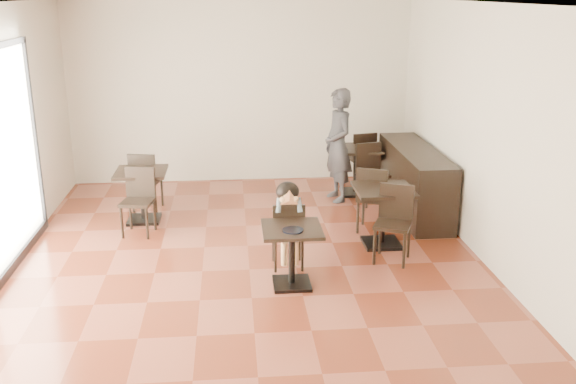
{
  "coord_description": "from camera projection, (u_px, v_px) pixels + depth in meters",
  "views": [
    {
      "loc": [
        -0.18,
        -7.36,
        3.35
      ],
      "look_at": [
        0.49,
        0.01,
        1.0
      ],
      "focal_mm": 40.0,
      "sensor_mm": 36.0,
      "label": 1
    }
  ],
  "objects": [
    {
      "name": "pizza_slice",
      "position": [
        289.0,
        199.0,
        7.65
      ],
      "size": [
        0.26,
        0.2,
        0.06
      ],
      "primitive_type": null,
      "color": "#E7CA76",
      "rests_on": "child"
    },
    {
      "name": "chair_left_b",
      "position": [
        137.0,
        203.0,
        9.04
      ],
      "size": [
        0.5,
        0.5,
        0.94
      ],
      "primitive_type": null,
      "rotation": [
        0.0,
        0.0,
        -0.19
      ],
      "color": "black",
      "rests_on": "floor"
    },
    {
      "name": "plate",
      "position": [
        293.0,
        230.0,
        7.28
      ],
      "size": [
        0.25,
        0.25,
        0.01
      ],
      "primitive_type": "cylinder",
      "color": "black",
      "rests_on": "child_table"
    },
    {
      "name": "wall_front",
      "position": [
        267.0,
        304.0,
        3.73
      ],
      "size": [
        6.0,
        0.01,
        3.2
      ],
      "primitive_type": "cube",
      "color": "beige",
      "rests_on": "floor"
    },
    {
      "name": "service_counter",
      "position": [
        415.0,
        180.0,
        9.99
      ],
      "size": [
        0.6,
        2.4,
        1.0
      ],
      "primitive_type": "cube",
      "color": "black",
      "rests_on": "floor"
    },
    {
      "name": "adult_patron",
      "position": [
        338.0,
        145.0,
        10.4
      ],
      "size": [
        0.59,
        0.76,
        1.85
      ],
      "primitive_type": "imported",
      "rotation": [
        0.0,
        0.0,
        -1.34
      ],
      "color": "#36363A",
      "rests_on": "floor"
    },
    {
      "name": "chair_left_a",
      "position": [
        147.0,
        180.0,
        10.08
      ],
      "size": [
        0.5,
        0.5,
        0.94
      ],
      "primitive_type": null,
      "rotation": [
        0.0,
        0.0,
        2.95
      ],
      "color": "black",
      "rests_on": "floor"
    },
    {
      "name": "cafe_table_left",
      "position": [
        143.0,
        196.0,
        9.59
      ],
      "size": [
        0.87,
        0.87,
        0.79
      ],
      "primitive_type": null,
      "rotation": [
        0.0,
        0.0,
        -0.19
      ],
      "color": "black",
      "rests_on": "floor"
    },
    {
      "name": "child_table",
      "position": [
        292.0,
        257.0,
        7.49
      ],
      "size": [
        0.69,
        0.69,
        0.73
      ],
      "primitive_type": null,
      "color": "black",
      "rests_on": "floor"
    },
    {
      "name": "chair_back_a",
      "position": [
        360.0,
        158.0,
        11.37
      ],
      "size": [
        0.53,
        0.53,
        0.97
      ],
      "primitive_type": null,
      "rotation": [
        0.0,
        0.0,
        3.38
      ],
      "color": "black",
      "rests_on": "floor"
    },
    {
      "name": "floor",
      "position": [
        249.0,
        270.0,
        8.02
      ],
      "size": [
        6.0,
        8.0,
        0.01
      ],
      "primitive_type": "cube",
      "color": "brown",
      "rests_on": "ground"
    },
    {
      "name": "child_chair",
      "position": [
        288.0,
        234.0,
        7.99
      ],
      "size": [
        0.39,
        0.39,
        0.87
      ],
      "primitive_type": null,
      "rotation": [
        0.0,
        0.0,
        3.14
      ],
      "color": "black",
      "rests_on": "floor"
    },
    {
      "name": "chair_mid_a",
      "position": [
        374.0,
        198.0,
        9.17
      ],
      "size": [
        0.58,
        0.58,
        0.98
      ],
      "primitive_type": null,
      "rotation": [
        0.0,
        0.0,
        2.73
      ],
      "color": "black",
      "rests_on": "floor"
    },
    {
      "name": "ceiling",
      "position": [
        244.0,
        3.0,
        7.05
      ],
      "size": [
        6.0,
        8.0,
        0.01
      ],
      "primitive_type": "cube",
      "color": "silver",
      "rests_on": "floor"
    },
    {
      "name": "child",
      "position": [
        288.0,
        225.0,
        7.95
      ],
      "size": [
        0.39,
        0.55,
        1.1
      ],
      "primitive_type": null,
      "color": "slate",
      "rests_on": "child_chair"
    },
    {
      "name": "cafe_table_back",
      "position": [
        356.0,
        171.0,
        10.88
      ],
      "size": [
        0.92,
        0.92,
        0.81
      ],
      "primitive_type": null,
      "rotation": [
        0.0,
        0.0,
        0.23
      ],
      "color": "black",
      "rests_on": "floor"
    },
    {
      "name": "chair_mid_b",
      "position": [
        393.0,
        225.0,
        8.13
      ],
      "size": [
        0.58,
        0.58,
        0.98
      ],
      "primitive_type": null,
      "rotation": [
        0.0,
        0.0,
        -0.42
      ],
      "color": "black",
      "rests_on": "floor"
    },
    {
      "name": "chair_back_b",
      "position": [
        373.0,
        175.0,
        10.34
      ],
      "size": [
        0.53,
        0.53,
        0.97
      ],
      "primitive_type": null,
      "rotation": [
        0.0,
        0.0,
        0.23
      ],
      "color": "black",
      "rests_on": "floor"
    },
    {
      "name": "cafe_table_mid",
      "position": [
        383.0,
        217.0,
        8.68
      ],
      "size": [
        1.01,
        1.01,
        0.81
      ],
      "primitive_type": null,
      "rotation": [
        0.0,
        0.0,
        -0.42
      ],
      "color": "black",
      "rests_on": "floor"
    },
    {
      "name": "wall_back",
      "position": [
        240.0,
        93.0,
        11.33
      ],
      "size": [
        6.0,
        0.01,
        3.2
      ],
      "primitive_type": "cube",
      "color": "beige",
      "rests_on": "floor"
    },
    {
      "name": "wall_right",
      "position": [
        494.0,
        140.0,
        7.79
      ],
      "size": [
        0.01,
        8.0,
        3.2
      ],
      "primitive_type": "cube",
      "color": "beige",
      "rests_on": "floor"
    }
  ]
}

